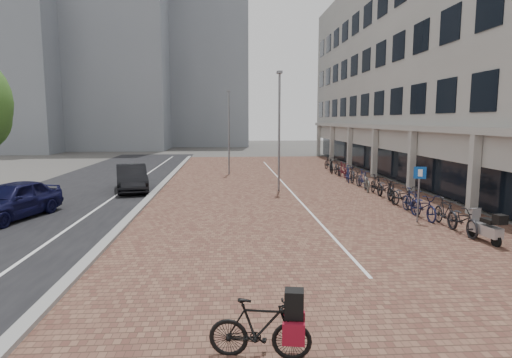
# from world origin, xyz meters

# --- Properties ---
(ground) EXTENTS (140.00, 140.00, 0.00)m
(ground) POSITION_xyz_m (0.00, 0.00, 0.00)
(ground) COLOR #474442
(ground) RESTS_ON ground
(plaza_brick) EXTENTS (14.50, 42.00, 0.04)m
(plaza_brick) POSITION_xyz_m (2.00, 12.00, 0.01)
(plaza_brick) COLOR brown
(plaza_brick) RESTS_ON ground
(street_asphalt) EXTENTS (8.00, 50.00, 0.03)m
(street_asphalt) POSITION_xyz_m (-9.00, 12.00, 0.01)
(street_asphalt) COLOR black
(street_asphalt) RESTS_ON ground
(curb) EXTENTS (0.35, 42.00, 0.14)m
(curb) POSITION_xyz_m (-5.10, 12.00, 0.07)
(curb) COLOR gray
(curb) RESTS_ON ground
(lane_line) EXTENTS (0.12, 44.00, 0.00)m
(lane_line) POSITION_xyz_m (-7.00, 12.00, 0.02)
(lane_line) COLOR white
(lane_line) RESTS_ON street_asphalt
(parking_line) EXTENTS (0.10, 30.00, 0.00)m
(parking_line) POSITION_xyz_m (2.20, 12.00, 0.04)
(parking_line) COLOR white
(parking_line) RESTS_ON plaza_brick
(office_building) EXTENTS (8.40, 40.00, 15.00)m
(office_building) POSITION_xyz_m (12.97, 16.00, 8.44)
(office_building) COLOR #A9A9A3
(office_building) RESTS_ON ground
(bg_towers) EXTENTS (33.00, 23.00, 32.00)m
(bg_towers) POSITION_xyz_m (-14.34, 48.94, 13.96)
(bg_towers) COLOR gray
(bg_towers) RESTS_ON ground
(car_navy) EXTENTS (2.89, 4.76, 1.51)m
(car_navy) POSITION_xyz_m (-9.73, 4.47, 0.76)
(car_navy) COLOR #0E0E33
(car_navy) RESTS_ON ground
(car_dark) EXTENTS (2.60, 4.71, 1.47)m
(car_dark) POSITION_xyz_m (-6.50, 11.09, 0.74)
(car_dark) COLOR black
(car_dark) RESTS_ON ground
(hero_bike) EXTENTS (1.75, 0.77, 1.19)m
(hero_bike) POSITION_xyz_m (-0.80, -6.34, 0.53)
(hero_bike) COLOR black
(hero_bike) RESTS_ON ground
(scooter_front) EXTENTS (0.61, 1.55, 1.04)m
(scooter_front) POSITION_xyz_m (6.91, -0.03, 0.52)
(scooter_front) COLOR #ADAEB3
(scooter_front) RESTS_ON ground
(parking_sign) EXTENTS (0.43, 0.19, 2.15)m
(parking_sign) POSITION_xyz_m (5.93, 2.72, 1.41)
(parking_sign) COLOR slate
(parking_sign) RESTS_ON ground
(lamp_near) EXTENTS (0.12, 0.12, 6.38)m
(lamp_near) POSITION_xyz_m (1.55, 10.37, 3.19)
(lamp_near) COLOR slate
(lamp_near) RESTS_ON ground
(lamp_far) EXTENTS (0.12, 0.12, 5.92)m
(lamp_far) POSITION_xyz_m (-1.09, 18.12, 2.96)
(lamp_far) COLOR gray
(lamp_far) RESTS_ON ground
(bike_row) EXTENTS (1.27, 21.45, 1.05)m
(bike_row) POSITION_xyz_m (6.55, 10.65, 0.52)
(bike_row) COLOR black
(bike_row) RESTS_ON ground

